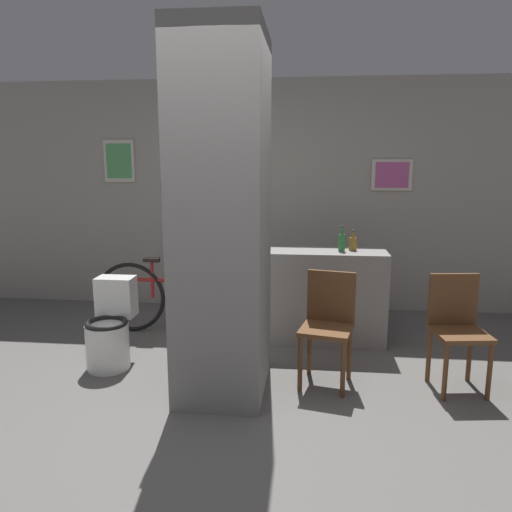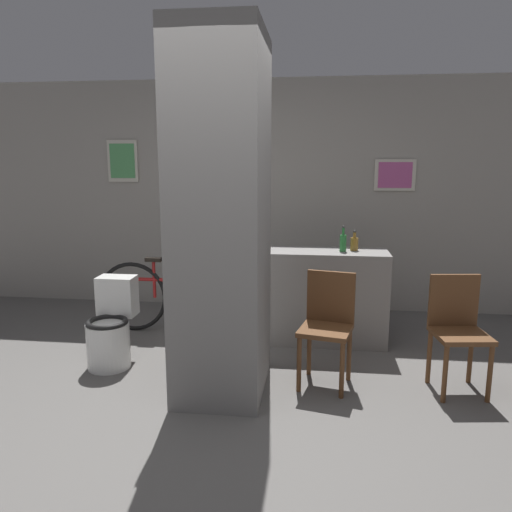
# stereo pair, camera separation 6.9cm
# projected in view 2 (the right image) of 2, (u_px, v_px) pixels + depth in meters

# --- Properties ---
(ground_plane) EXTENTS (14.00, 14.00, 0.00)m
(ground_plane) POSITION_uv_depth(u_px,v_px,m) (215.00, 415.00, 3.42)
(ground_plane) COLOR #5B5956
(wall_back) EXTENTS (8.00, 0.09, 2.60)m
(wall_back) POSITION_uv_depth(u_px,v_px,m) (259.00, 196.00, 5.73)
(wall_back) COLOR gray
(wall_back) RESTS_ON ground_plane
(pillar_center) EXTENTS (0.66, 0.92, 2.60)m
(pillar_center) POSITION_uv_depth(u_px,v_px,m) (222.00, 219.00, 3.62)
(pillar_center) COLOR gray
(pillar_center) RESTS_ON ground_plane
(counter_shelf) EXTENTS (1.12, 0.44, 0.88)m
(counter_shelf) POSITION_uv_depth(u_px,v_px,m) (327.00, 297.00, 4.72)
(counter_shelf) COLOR gray
(counter_shelf) RESTS_ON ground_plane
(toilet) EXTENTS (0.36, 0.52, 0.73)m
(toilet) POSITION_uv_depth(u_px,v_px,m) (111.00, 329.00, 4.22)
(toilet) COLOR white
(toilet) RESTS_ON ground_plane
(chair_near_pillar) EXTENTS (0.45, 0.45, 0.87)m
(chair_near_pillar) POSITION_uv_depth(u_px,v_px,m) (327.00, 322.00, 3.84)
(chair_near_pillar) COLOR brown
(chair_near_pillar) RESTS_ON ground_plane
(chair_by_doorway) EXTENTS (0.42, 0.42, 0.87)m
(chair_by_doorway) POSITION_uv_depth(u_px,v_px,m) (457.00, 327.00, 3.73)
(chair_by_doorway) COLOR brown
(chair_by_doorway) RESTS_ON ground_plane
(bicycle) EXTENTS (1.64, 0.42, 0.76)m
(bicycle) POSITION_uv_depth(u_px,v_px,m) (178.00, 297.00, 4.98)
(bicycle) COLOR black
(bicycle) RESTS_ON ground_plane
(bottle_tall) EXTENTS (0.06, 0.06, 0.24)m
(bottle_tall) POSITION_uv_depth(u_px,v_px,m) (343.00, 242.00, 4.60)
(bottle_tall) COLOR #267233
(bottle_tall) RESTS_ON counter_shelf
(bottle_short) EXTENTS (0.07, 0.07, 0.19)m
(bottle_short) POSITION_uv_depth(u_px,v_px,m) (354.00, 243.00, 4.65)
(bottle_short) COLOR olive
(bottle_short) RESTS_ON counter_shelf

